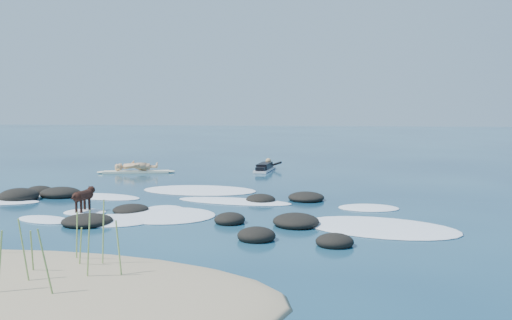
# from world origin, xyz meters

# --- Properties ---
(ground) EXTENTS (160.00, 160.00, 0.00)m
(ground) POSITION_xyz_m (0.00, 0.00, 0.00)
(ground) COLOR #0A2642
(ground) RESTS_ON ground
(dune_grass) EXTENTS (4.03, 2.04, 1.22)m
(dune_grass) POSITION_xyz_m (0.17, -8.00, 0.59)
(dune_grass) COLOR #82A851
(dune_grass) RESTS_ON ground
(reef_rocks) EXTENTS (12.27, 6.66, 0.47)m
(reef_rocks) POSITION_xyz_m (-1.10, -1.49, 0.09)
(reef_rocks) COLOR black
(reef_rocks) RESTS_ON ground
(breaking_foam) EXTENTS (15.30, 8.04, 0.12)m
(breaking_foam) POSITION_xyz_m (-0.13, -0.76, 0.01)
(breaking_foam) COLOR white
(breaking_foam) RESTS_ON ground
(standing_surfer_rig) EXTENTS (3.20, 1.28, 1.85)m
(standing_surfer_rig) POSITION_xyz_m (-3.67, 7.11, 0.73)
(standing_surfer_rig) COLOR #FFF7CB
(standing_surfer_rig) RESTS_ON ground
(paddling_surfer_rig) EXTENTS (1.22, 2.72, 0.47)m
(paddling_surfer_rig) POSITION_xyz_m (1.51, 8.89, 0.16)
(paddling_surfer_rig) COLOR white
(paddling_surfer_rig) RESTS_ON ground
(dog) EXTENTS (0.34, 1.08, 0.68)m
(dog) POSITION_xyz_m (-1.50, -1.98, 0.45)
(dog) COLOR black
(dog) RESTS_ON ground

